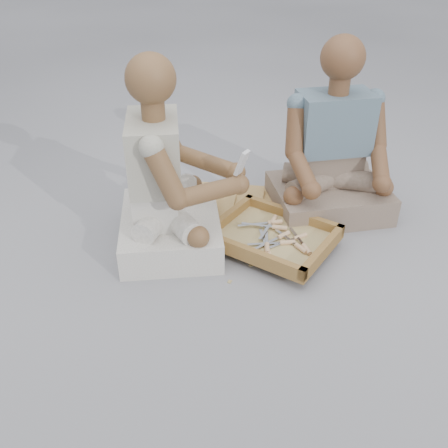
% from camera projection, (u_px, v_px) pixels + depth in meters
% --- Properties ---
extents(ground, '(60.00, 60.00, 0.00)m').
position_uv_depth(ground, '(241.00, 306.00, 2.04)').
color(ground, '#97979C').
rests_on(ground, ground).
extents(carved_panel, '(0.71, 0.50, 0.05)m').
position_uv_depth(carved_panel, '(243.00, 208.00, 2.65)').
color(carved_panel, olive).
rests_on(carved_panel, ground).
extents(tool_tray, '(0.65, 0.59, 0.07)m').
position_uv_depth(tool_tray, '(273.00, 237.00, 2.34)').
color(tool_tray, brown).
rests_on(tool_tray, carved_panel).
extents(chisel_0, '(0.09, 0.21, 0.02)m').
position_uv_depth(chisel_0, '(267.00, 249.00, 2.25)').
color(chisel_0, silver).
rests_on(chisel_0, tool_tray).
extents(chisel_1, '(0.12, 0.20, 0.02)m').
position_uv_depth(chisel_1, '(305.00, 247.00, 2.25)').
color(chisel_1, silver).
rests_on(chisel_1, tool_tray).
extents(chisel_2, '(0.15, 0.18, 0.02)m').
position_uv_depth(chisel_2, '(280.00, 237.00, 2.32)').
color(chisel_2, silver).
rests_on(chisel_2, tool_tray).
extents(chisel_3, '(0.06, 0.22, 0.02)m').
position_uv_depth(chisel_3, '(272.00, 222.00, 2.42)').
color(chisel_3, silver).
rests_on(chisel_3, tool_tray).
extents(chisel_4, '(0.06, 0.22, 0.02)m').
position_uv_depth(chisel_4, '(267.00, 245.00, 2.26)').
color(chisel_4, silver).
rests_on(chisel_4, tool_tray).
extents(chisel_5, '(0.22, 0.02, 0.02)m').
position_uv_depth(chisel_5, '(275.00, 227.00, 2.38)').
color(chisel_5, silver).
rests_on(chisel_5, tool_tray).
extents(chisel_6, '(0.21, 0.10, 0.02)m').
position_uv_depth(chisel_6, '(271.00, 223.00, 2.42)').
color(chisel_6, silver).
rests_on(chisel_6, tool_tray).
extents(chisel_7, '(0.21, 0.09, 0.02)m').
position_uv_depth(chisel_7, '(283.00, 243.00, 2.28)').
color(chisel_7, silver).
rests_on(chisel_7, tool_tray).
extents(chisel_8, '(0.17, 0.17, 0.02)m').
position_uv_depth(chisel_8, '(298.00, 246.00, 2.26)').
color(chisel_8, silver).
rests_on(chisel_8, tool_tray).
extents(chisel_9, '(0.17, 0.16, 0.02)m').
position_uv_depth(chisel_9, '(296.00, 238.00, 2.32)').
color(chisel_9, silver).
rests_on(chisel_9, tool_tray).
extents(wood_chip_0, '(0.02, 0.02, 0.00)m').
position_uv_depth(wood_chip_0, '(311.00, 213.00, 2.65)').
color(wood_chip_0, tan).
rests_on(wood_chip_0, ground).
extents(wood_chip_1, '(0.02, 0.02, 0.00)m').
position_uv_depth(wood_chip_1, '(251.00, 265.00, 2.27)').
color(wood_chip_1, tan).
rests_on(wood_chip_1, ground).
extents(wood_chip_2, '(0.02, 0.02, 0.00)m').
position_uv_depth(wood_chip_2, '(198.00, 252.00, 2.35)').
color(wood_chip_2, tan).
rests_on(wood_chip_2, ground).
extents(wood_chip_3, '(0.02, 0.02, 0.00)m').
position_uv_depth(wood_chip_3, '(279.00, 221.00, 2.58)').
color(wood_chip_3, tan).
rests_on(wood_chip_3, ground).
extents(wood_chip_4, '(0.02, 0.02, 0.00)m').
position_uv_depth(wood_chip_4, '(270.00, 241.00, 2.43)').
color(wood_chip_4, tan).
rests_on(wood_chip_4, ground).
extents(wood_chip_5, '(0.02, 0.02, 0.00)m').
position_uv_depth(wood_chip_5, '(274.00, 236.00, 2.47)').
color(wood_chip_5, tan).
rests_on(wood_chip_5, ground).
extents(wood_chip_6, '(0.02, 0.02, 0.00)m').
position_uv_depth(wood_chip_6, '(235.00, 254.00, 2.34)').
color(wood_chip_6, tan).
rests_on(wood_chip_6, ground).
extents(wood_chip_7, '(0.02, 0.02, 0.00)m').
position_uv_depth(wood_chip_7, '(230.00, 282.00, 2.17)').
color(wood_chip_7, tan).
rests_on(wood_chip_7, ground).
extents(wood_chip_8, '(0.02, 0.02, 0.00)m').
position_uv_depth(wood_chip_8, '(286.00, 265.00, 2.26)').
color(wood_chip_8, tan).
rests_on(wood_chip_8, ground).
extents(wood_chip_9, '(0.02, 0.02, 0.00)m').
position_uv_depth(wood_chip_9, '(289.00, 211.00, 2.66)').
color(wood_chip_9, tan).
rests_on(wood_chip_9, ground).
extents(wood_chip_10, '(0.02, 0.02, 0.00)m').
position_uv_depth(wood_chip_10, '(316.00, 234.00, 2.48)').
color(wood_chip_10, tan).
rests_on(wood_chip_10, ground).
extents(wood_chip_11, '(0.02, 0.02, 0.00)m').
position_uv_depth(wood_chip_11, '(221.00, 204.00, 2.73)').
color(wood_chip_11, tan).
rests_on(wood_chip_11, ground).
extents(wood_chip_12, '(0.02, 0.02, 0.00)m').
position_uv_depth(wood_chip_12, '(222.00, 202.00, 2.75)').
color(wood_chip_12, tan).
rests_on(wood_chip_12, ground).
extents(craftsman, '(0.68, 0.69, 0.90)m').
position_uv_depth(craftsman, '(167.00, 186.00, 2.26)').
color(craftsman, silver).
rests_on(craftsman, ground).
extents(companion, '(0.71, 0.65, 0.90)m').
position_uv_depth(companion, '(332.00, 158.00, 2.53)').
color(companion, gray).
rests_on(companion, ground).
extents(mobile_phone, '(0.07, 0.07, 0.12)m').
position_uv_depth(mobile_phone, '(242.00, 163.00, 2.17)').
color(mobile_phone, silver).
rests_on(mobile_phone, craftsman).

